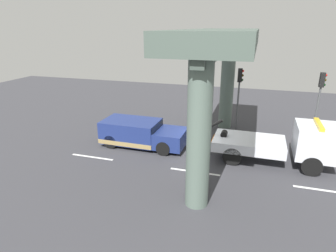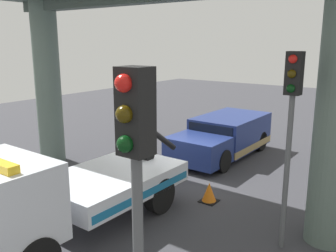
% 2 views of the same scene
% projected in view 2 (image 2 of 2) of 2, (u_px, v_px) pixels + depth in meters
% --- Properties ---
extents(ground_plane, '(60.00, 40.00, 0.10)m').
position_uv_depth(ground_plane, '(166.00, 186.00, 12.21)').
color(ground_plane, '#38383D').
extents(lane_stripe_west, '(2.60, 0.16, 0.01)m').
position_uv_depth(lane_stripe_west, '(198.00, 137.00, 18.33)').
color(lane_stripe_west, silver).
rests_on(lane_stripe_west, ground).
extents(lane_stripe_mid, '(2.60, 0.16, 0.01)m').
position_uv_depth(lane_stripe_mid, '(113.00, 169.00, 13.60)').
color(lane_stripe_mid, silver).
rests_on(lane_stripe_mid, ground).
extents(tow_truck_white, '(7.26, 2.47, 2.46)m').
position_uv_depth(tow_truck_white, '(52.00, 194.00, 8.44)').
color(tow_truck_white, silver).
rests_on(tow_truck_white, ground).
extents(towed_van_green, '(5.22, 2.26, 1.58)m').
position_uv_depth(towed_van_green, '(224.00, 137.00, 15.21)').
color(towed_van_green, navy).
rests_on(towed_van_green, ground).
extents(overpass_structure, '(3.60, 12.29, 6.95)m').
position_uv_depth(overpass_structure, '(153.00, 1.00, 10.42)').
color(overpass_structure, '#596B60').
rests_on(overpass_structure, ground).
extents(traffic_light_near, '(0.39, 0.32, 4.43)m').
position_uv_depth(traffic_light_near, '(291.00, 109.00, 7.75)').
color(traffic_light_near, '#515456').
rests_on(traffic_light_near, ground).
extents(traffic_light_far, '(0.39, 0.32, 4.39)m').
position_uv_depth(traffic_light_far, '(136.00, 182.00, 3.82)').
color(traffic_light_far, '#515456').
rests_on(traffic_light_far, ground).
extents(traffic_cone_orange, '(0.49, 0.49, 0.58)m').
position_uv_depth(traffic_cone_orange, '(209.00, 193.00, 10.82)').
color(traffic_cone_orange, orange).
rests_on(traffic_cone_orange, ground).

